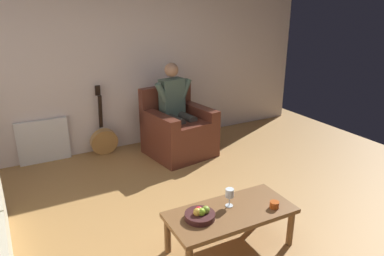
{
  "coord_description": "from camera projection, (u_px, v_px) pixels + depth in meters",
  "views": [
    {
      "loc": [
        1.65,
        2.35,
        2.1
      ],
      "look_at": [
        -0.1,
        -0.86,
        0.8
      ],
      "focal_mm": 33.14,
      "sensor_mm": 36.0,
      "label": 1
    }
  ],
  "objects": [
    {
      "name": "wall_back",
      "position": [
        127.0,
        57.0,
        5.14
      ],
      "size": [
        6.11,
        0.06,
        2.69
      ],
      "primitive_type": "cube",
      "color": "silver",
      "rests_on": "ground"
    },
    {
      "name": "wine_glass_near",
      "position": [
        230.0,
        194.0,
        3.12
      ],
      "size": [
        0.08,
        0.08,
        0.17
      ],
      "color": "silver",
      "rests_on": "coffee_table"
    },
    {
      "name": "person_seated",
      "position": [
        177.0,
        107.0,
        5.01
      ],
      "size": [
        0.61,
        0.58,
        1.31
      ],
      "rotation": [
        0.0,
        0.0,
        0.14
      ],
      "color": "#4A6053",
      "rests_on": "ground"
    },
    {
      "name": "armchair",
      "position": [
        178.0,
        131.0,
        5.11
      ],
      "size": [
        0.94,
        0.93,
        0.96
      ],
      "rotation": [
        0.0,
        0.0,
        0.14
      ],
      "color": "#5C2B1F",
      "rests_on": "ground"
    },
    {
      "name": "coffee_table",
      "position": [
        231.0,
        216.0,
        3.1
      ],
      "size": [
        1.14,
        0.55,
        0.39
      ],
      "rotation": [
        0.0,
        0.0,
        -0.02
      ],
      "color": "brown",
      "rests_on": "ground"
    },
    {
      "name": "guitar",
      "position": [
        104.0,
        139.0,
        5.13
      ],
      "size": [
        0.39,
        0.22,
        1.01
      ],
      "color": "#AC7C42",
      "rests_on": "ground"
    },
    {
      "name": "radiator",
      "position": [
        43.0,
        141.0,
        4.85
      ],
      "size": [
        0.67,
        0.06,
        0.6
      ],
      "primitive_type": "cube",
      "color": "white",
      "rests_on": "ground"
    },
    {
      "name": "ground_plane",
      "position": [
        226.0,
        234.0,
        3.4
      ],
      "size": [
        6.86,
        6.86,
        0.0
      ],
      "primitive_type": "plane",
      "color": "#AE7E45"
    },
    {
      "name": "candle_jar",
      "position": [
        274.0,
        205.0,
        3.12
      ],
      "size": [
        0.08,
        0.08,
        0.06
      ],
      "primitive_type": "cylinder",
      "color": "#B14613",
      "rests_on": "coffee_table"
    },
    {
      "name": "fruit_bowl",
      "position": [
        200.0,
        215.0,
        2.96
      ],
      "size": [
        0.26,
        0.26,
        0.11
      ],
      "color": "#3A1A19",
      "rests_on": "coffee_table"
    }
  ]
}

